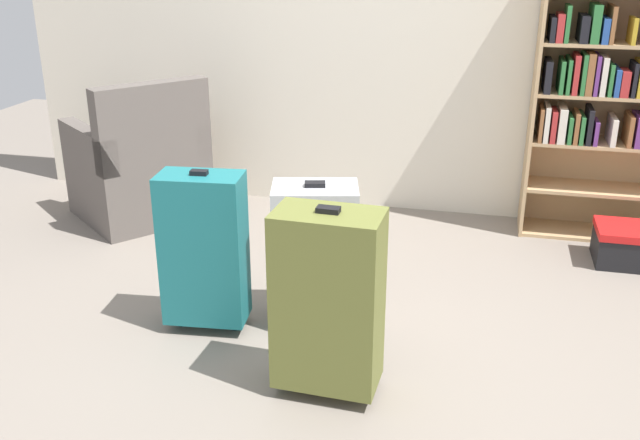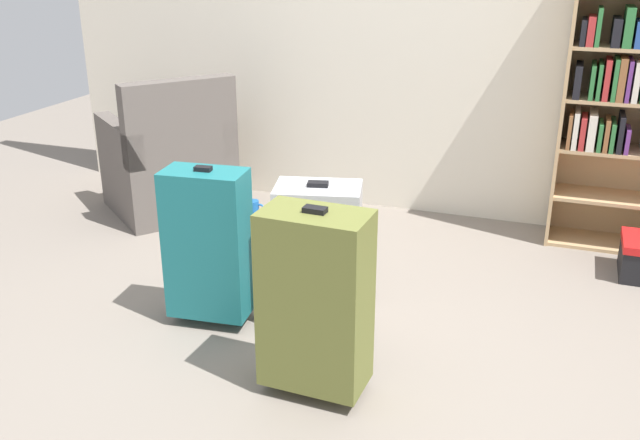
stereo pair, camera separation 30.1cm
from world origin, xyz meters
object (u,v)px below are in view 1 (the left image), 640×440
object	(u,v)px
armchair	(140,170)
mug	(228,211)
bookshelf	(625,88)
storage_box	(633,245)
suitcase_olive	(328,300)
suitcase_silver	(315,250)
suitcase_teal	(204,249)

from	to	relation	value
armchair	mug	world-z (taller)	armchair
bookshelf	storage_box	size ratio (longest dim) A/B	4.13
bookshelf	mug	distance (m)	2.47
suitcase_olive	suitcase_silver	world-z (taller)	suitcase_olive
bookshelf	armchair	size ratio (longest dim) A/B	1.71
bookshelf	suitcase_olive	size ratio (longest dim) A/B	2.17
suitcase_teal	storage_box	bearing A→B (deg)	30.67
mug	suitcase_olive	bearing A→B (deg)	-58.27
storage_box	suitcase_silver	world-z (taller)	suitcase_silver
mug	suitcase_teal	world-z (taller)	suitcase_teal
bookshelf	suitcase_teal	xyz separation A→B (m)	(-1.91, -1.60, -0.50)
mug	suitcase_olive	distance (m)	2.01
storage_box	suitcase_olive	size ratio (longest dim) A/B	0.53
bookshelf	suitcase_olive	xyz separation A→B (m)	(-1.26, -1.96, -0.49)
suitcase_teal	suitcase_silver	world-z (taller)	suitcase_teal
mug	suitcase_teal	xyz separation A→B (m)	(0.40, -1.33, 0.34)
suitcase_olive	suitcase_silver	bearing A→B (deg)	108.72
armchair	storage_box	xyz separation A→B (m)	(2.94, -0.03, -0.21)
mug	suitcase_silver	bearing A→B (deg)	-53.20
suitcase_teal	suitcase_silver	distance (m)	0.50
suitcase_olive	suitcase_teal	bearing A→B (deg)	150.94
storage_box	suitcase_silver	size ratio (longest dim) A/B	0.60
bookshelf	suitcase_silver	bearing A→B (deg)	-135.34
armchair	storage_box	world-z (taller)	armchair
mug	suitcase_olive	xyz separation A→B (m)	(1.04, -1.68, 0.35)
storage_box	suitcase_olive	distance (m)	2.08
suitcase_silver	suitcase_teal	bearing A→B (deg)	-159.18
bookshelf	suitcase_olive	bearing A→B (deg)	-122.80
mug	suitcase_teal	bearing A→B (deg)	-73.33
suitcase_teal	suitcase_olive	bearing A→B (deg)	-29.06
suitcase_teal	suitcase_silver	size ratio (longest dim) A/B	1.11
suitcase_teal	suitcase_olive	distance (m)	0.74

